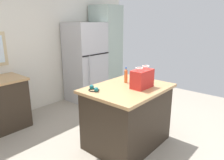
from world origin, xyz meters
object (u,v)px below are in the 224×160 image
at_px(refrigerator, 86,62).
at_px(shopping_bag, 142,79).
at_px(small_box, 143,78).
at_px(ear_defenders, 94,89).
at_px(tall_cabinet, 106,51).
at_px(kitchen_island, 127,116).
at_px(bottle, 126,76).

relative_size(refrigerator, shopping_bag, 5.29).
distance_m(small_box, ear_defenders, 0.88).
relative_size(tall_cabinet, small_box, 14.56).
bearing_deg(small_box, kitchen_island, -178.40).
xyz_separation_m(kitchen_island, tall_cabinet, (1.62, 1.89, 0.64)).
relative_size(kitchen_island, shopping_bag, 3.60).
bearing_deg(refrigerator, kitchen_island, -115.87).
height_order(shopping_bag, small_box, shopping_bag).
xyz_separation_m(refrigerator, tall_cabinet, (0.71, 0.00, 0.20)).
bearing_deg(small_box, refrigerator, 75.02).
xyz_separation_m(kitchen_island, small_box, (0.41, 0.01, 0.49)).
xyz_separation_m(shopping_bag, small_box, (0.31, 0.18, -0.08)).
bearing_deg(ear_defenders, small_box, -16.39).
height_order(tall_cabinet, bottle, tall_cabinet).
distance_m(refrigerator, shopping_bag, 2.22).
bearing_deg(bottle, refrigerator, 66.43).
distance_m(kitchen_island, bottle, 0.60).
bearing_deg(kitchen_island, ear_defenders, 148.73).
distance_m(refrigerator, tall_cabinet, 0.73).
relative_size(kitchen_island, refrigerator, 0.68).
bearing_deg(ear_defenders, tall_cabinet, 38.55).
relative_size(kitchen_island, bottle, 4.99).
relative_size(small_box, bottle, 0.61).
bearing_deg(shopping_bag, refrigerator, 68.47).
height_order(shopping_bag, bottle, shopping_bag).
distance_m(refrigerator, bottle, 1.89).
bearing_deg(small_box, shopping_bag, -150.01).
xyz_separation_m(tall_cabinet, bottle, (-1.46, -1.73, -0.08)).
height_order(kitchen_island, tall_cabinet, tall_cabinet).
xyz_separation_m(refrigerator, bottle, (-0.76, -1.73, 0.12)).
xyz_separation_m(refrigerator, ear_defenders, (-1.34, -1.63, 0.03)).
distance_m(shopping_bag, ear_defenders, 0.69).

